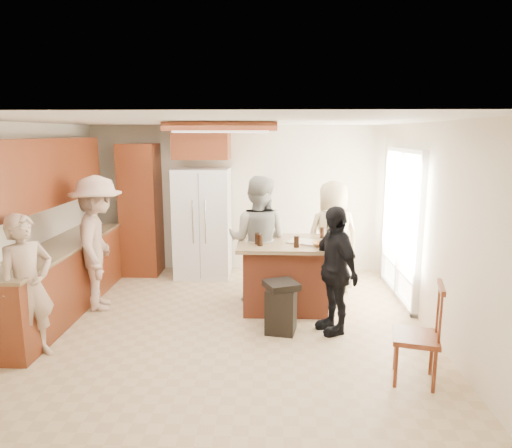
{
  "coord_description": "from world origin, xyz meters",
  "views": [
    {
      "loc": [
        0.58,
        -5.3,
        2.36
      ],
      "look_at": [
        0.38,
        0.79,
        1.15
      ],
      "focal_mm": 32.0,
      "sensor_mm": 36.0,
      "label": 1
    }
  ],
  "objects_px": {
    "person_front_left": "(27,288)",
    "person_side_right": "(334,270)",
    "refrigerator": "(203,223)",
    "person_behind_right": "(333,237)",
    "kitchen_island": "(285,274)",
    "trash_bin": "(281,307)",
    "person_behind_left": "(258,240)",
    "spindle_chair": "(418,337)",
    "person_counter": "(99,243)"
  },
  "relations": [
    {
      "from": "person_front_left",
      "to": "person_side_right",
      "type": "distance_m",
      "value": 3.38
    },
    {
      "from": "person_side_right",
      "to": "refrigerator",
      "type": "distance_m",
      "value": 2.89
    },
    {
      "from": "person_behind_right",
      "to": "kitchen_island",
      "type": "bearing_deg",
      "value": 28.46
    },
    {
      "from": "refrigerator",
      "to": "trash_bin",
      "type": "bearing_deg",
      "value": -60.51
    },
    {
      "from": "person_behind_left",
      "to": "spindle_chair",
      "type": "height_order",
      "value": "person_behind_left"
    },
    {
      "from": "person_front_left",
      "to": "person_behind_right",
      "type": "xyz_separation_m",
      "value": [
        3.45,
        2.21,
        0.06
      ]
    },
    {
      "from": "person_behind_left",
      "to": "trash_bin",
      "type": "xyz_separation_m",
      "value": [
        0.31,
        -1.0,
        -0.58
      ]
    },
    {
      "from": "person_side_right",
      "to": "refrigerator",
      "type": "xyz_separation_m",
      "value": [
        -1.89,
        2.18,
        0.13
      ]
    },
    {
      "from": "person_behind_left",
      "to": "kitchen_island",
      "type": "xyz_separation_m",
      "value": [
        0.38,
        -0.2,
        -0.42
      ]
    },
    {
      "from": "person_front_left",
      "to": "spindle_chair",
      "type": "relative_size",
      "value": 1.58
    },
    {
      "from": "person_behind_left",
      "to": "person_side_right",
      "type": "xyz_separation_m",
      "value": [
        0.94,
        -0.95,
        -0.13
      ]
    },
    {
      "from": "person_front_left",
      "to": "refrigerator",
      "type": "relative_size",
      "value": 0.87
    },
    {
      "from": "kitchen_island",
      "to": "refrigerator",
      "type": "bearing_deg",
      "value": 132.92
    },
    {
      "from": "person_behind_left",
      "to": "person_side_right",
      "type": "bearing_deg",
      "value": 147.21
    },
    {
      "from": "person_front_left",
      "to": "person_behind_left",
      "type": "distance_m",
      "value": 2.93
    },
    {
      "from": "person_behind_right",
      "to": "person_side_right",
      "type": "xyz_separation_m",
      "value": [
        -0.16,
        -1.42,
        -0.08
      ]
    },
    {
      "from": "person_behind_left",
      "to": "trash_bin",
      "type": "height_order",
      "value": "person_behind_left"
    },
    {
      "from": "person_side_right",
      "to": "spindle_chair",
      "type": "distance_m",
      "value": 1.35
    },
    {
      "from": "person_counter",
      "to": "kitchen_island",
      "type": "distance_m",
      "value": 2.55
    },
    {
      "from": "spindle_chair",
      "to": "person_behind_right",
      "type": "bearing_deg",
      "value": 100.84
    },
    {
      "from": "refrigerator",
      "to": "spindle_chair",
      "type": "bearing_deg",
      "value": -52.53
    },
    {
      "from": "person_counter",
      "to": "kitchen_island",
      "type": "relative_size",
      "value": 1.42
    },
    {
      "from": "person_counter",
      "to": "kitchen_island",
      "type": "xyz_separation_m",
      "value": [
        2.51,
        0.1,
        -0.44
      ]
    },
    {
      "from": "person_side_right",
      "to": "kitchen_island",
      "type": "distance_m",
      "value": 0.98
    },
    {
      "from": "person_behind_right",
      "to": "spindle_chair",
      "type": "relative_size",
      "value": 1.7
    },
    {
      "from": "kitchen_island",
      "to": "spindle_chair",
      "type": "relative_size",
      "value": 1.29
    },
    {
      "from": "person_behind_right",
      "to": "trash_bin",
      "type": "xyz_separation_m",
      "value": [
        -0.79,
        -1.47,
        -0.53
      ]
    },
    {
      "from": "person_behind_right",
      "to": "kitchen_island",
      "type": "distance_m",
      "value": 1.05
    },
    {
      "from": "person_behind_left",
      "to": "person_counter",
      "type": "xyz_separation_m",
      "value": [
        -2.14,
        -0.3,
        0.01
      ]
    },
    {
      "from": "trash_bin",
      "to": "spindle_chair",
      "type": "xyz_separation_m",
      "value": [
        1.28,
        -1.09,
        0.13
      ]
    },
    {
      "from": "person_behind_left",
      "to": "trash_bin",
      "type": "relative_size",
      "value": 2.85
    },
    {
      "from": "person_behind_right",
      "to": "kitchen_island",
      "type": "height_order",
      "value": "person_behind_right"
    },
    {
      "from": "person_behind_left",
      "to": "spindle_chair",
      "type": "xyz_separation_m",
      "value": [
        1.59,
        -2.09,
        -0.45
      ]
    },
    {
      "from": "person_side_right",
      "to": "person_counter",
      "type": "distance_m",
      "value": 3.14
    },
    {
      "from": "refrigerator",
      "to": "trash_bin",
      "type": "distance_m",
      "value": 2.63
    },
    {
      "from": "person_behind_left",
      "to": "trash_bin",
      "type": "distance_m",
      "value": 1.2
    },
    {
      "from": "person_side_right",
      "to": "trash_bin",
      "type": "xyz_separation_m",
      "value": [
        -0.63,
        -0.05,
        -0.45
      ]
    },
    {
      "from": "person_front_left",
      "to": "person_counter",
      "type": "distance_m",
      "value": 1.46
    },
    {
      "from": "spindle_chair",
      "to": "refrigerator",
      "type": "bearing_deg",
      "value": 127.47
    },
    {
      "from": "person_behind_left",
      "to": "refrigerator",
      "type": "distance_m",
      "value": 1.56
    },
    {
      "from": "person_behind_right",
      "to": "person_side_right",
      "type": "distance_m",
      "value": 1.43
    },
    {
      "from": "person_front_left",
      "to": "person_behind_right",
      "type": "height_order",
      "value": "person_behind_right"
    },
    {
      "from": "person_behind_right",
      "to": "spindle_chair",
      "type": "bearing_deg",
      "value": 86.5
    },
    {
      "from": "person_front_left",
      "to": "spindle_chair",
      "type": "xyz_separation_m",
      "value": [
        3.94,
        -0.35,
        -0.33
      ]
    },
    {
      "from": "person_behind_left",
      "to": "spindle_chair",
      "type": "bearing_deg",
      "value": 139.86
    },
    {
      "from": "person_front_left",
      "to": "kitchen_island",
      "type": "bearing_deg",
      "value": -27.15
    },
    {
      "from": "refrigerator",
      "to": "kitchen_island",
      "type": "relative_size",
      "value": 1.41
    },
    {
      "from": "kitchen_island",
      "to": "person_behind_right",
      "type": "bearing_deg",
      "value": 42.8
    },
    {
      "from": "person_front_left",
      "to": "refrigerator",
      "type": "distance_m",
      "value": 3.29
    },
    {
      "from": "person_behind_left",
      "to": "kitchen_island",
      "type": "distance_m",
      "value": 0.6
    }
  ]
}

